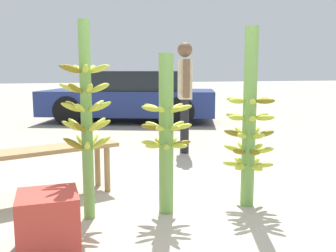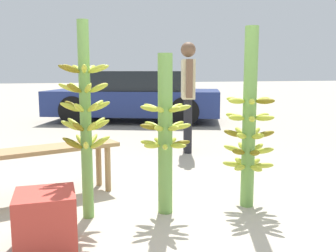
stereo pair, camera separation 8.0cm
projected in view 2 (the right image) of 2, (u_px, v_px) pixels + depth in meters
name	position (u px, v px, depth m)	size (l,w,h in m)	color
ground_plane	(182.00, 230.00, 2.95)	(80.00, 80.00, 0.00)	#A89E8C
banana_stalk_left	(85.00, 115.00, 3.08)	(0.43, 0.43, 1.65)	#6B9E47
banana_stalk_center	(165.00, 133.00, 3.22)	(0.45, 0.45, 1.39)	#6B9E47
banana_stalk_right	(249.00, 124.00, 3.38)	(0.47, 0.47, 1.63)	#6B9E47
vendor_person	(188.00, 87.00, 5.69)	(0.29, 0.63, 1.68)	black
market_bench	(50.00, 156.00, 3.66)	(1.39, 0.70, 0.51)	#99754C
parked_car	(136.00, 96.00, 9.39)	(4.58, 3.29, 1.25)	navy
produce_crate	(46.00, 221.00, 2.62)	(0.41, 0.41, 0.41)	#B2382D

